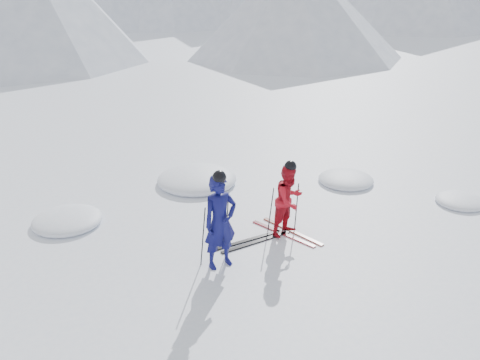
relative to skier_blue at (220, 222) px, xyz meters
name	(u,v)px	position (x,y,z in m)	size (l,w,h in m)	color
ground	(305,221)	(2.51, 0.86, -0.95)	(160.00, 160.00, 0.00)	white
skier_blue	(220,222)	(0.00, 0.00, 0.00)	(0.69, 0.45, 1.89)	#0D0E50
skier_red	(289,200)	(1.86, 0.53, -0.15)	(0.78, 0.60, 1.60)	#B30E1B
pole_blue_left	(203,237)	(-0.30, 0.15, -0.32)	(0.02, 0.02, 1.26)	black
pole_blue_right	(227,228)	(0.25, 0.25, -0.32)	(0.02, 0.02, 1.26)	black
pole_red_left	(271,210)	(1.56, 0.78, -0.41)	(0.02, 0.02, 1.06)	black
pole_red_right	(297,206)	(2.16, 0.68, -0.41)	(0.02, 0.02, 1.06)	black
ski_worn_left	(283,234)	(1.74, 0.53, -0.93)	(0.09, 1.70, 0.03)	black
ski_worn_right	(292,231)	(1.98, 0.53, -0.93)	(0.09, 1.70, 0.03)	black
ski_loose_a	(249,240)	(0.93, 0.61, -0.93)	(0.09, 1.70, 0.03)	black
ski_loose_b	(256,242)	(1.03, 0.46, -0.93)	(0.09, 1.70, 0.03)	black
snow_lumps	(223,192)	(1.50, 3.18, -0.95)	(10.31, 5.75, 0.47)	white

